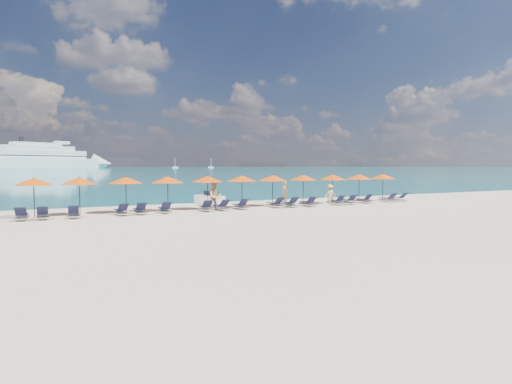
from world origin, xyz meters
name	(u,v)px	position (x,y,z in m)	size (l,w,h in m)	color
ground	(279,215)	(0.00, 0.00, 0.00)	(1400.00, 1400.00, 0.00)	beige
sea	(52,168)	(0.00, 660.00, 0.01)	(1600.00, 1300.00, 0.01)	#1FA9B2
cruise_ship	(55,159)	(0.01, 518.28, 10.60)	(143.42, 80.07, 40.75)	white
sailboat_near	(175,167)	(132.24, 488.92, 1.28)	(6.82, 2.27, 12.50)	white
sailboat_far	(211,167)	(183.55, 501.89, 1.30)	(6.89, 2.30, 12.63)	white
jetski	(210,199)	(-1.00, 8.91, 0.40)	(1.70, 2.88, 0.96)	silver
beachgoer_a	(285,193)	(3.57, 5.42, 0.89)	(0.65, 0.43, 1.79)	tan
beachgoer_b	(215,196)	(-2.23, 4.61, 0.91)	(0.89, 0.51, 1.82)	tan
beachgoer_c	(330,194)	(6.90, 4.36, 0.76)	(0.98, 0.45, 1.51)	tan
umbrella_0	(34,182)	(-12.81, 5.18, 2.02)	(2.10, 2.10, 2.28)	black
umbrella_1	(79,181)	(-10.43, 5.30, 2.02)	(2.10, 2.10, 2.28)	black
umbrella_2	(126,180)	(-7.79, 5.29, 2.02)	(2.10, 2.10, 2.28)	black
umbrella_3	(168,180)	(-5.22, 5.14, 2.02)	(2.10, 2.10, 2.28)	black
umbrella_4	(208,179)	(-2.53, 5.15, 2.02)	(2.10, 2.10, 2.28)	black
umbrella_5	(242,178)	(0.03, 5.26, 2.02)	(2.10, 2.10, 2.28)	black
umbrella_6	(273,178)	(2.47, 5.26, 2.02)	(2.10, 2.10, 2.28)	black
umbrella_7	(303,178)	(5.04, 5.21, 2.02)	(2.10, 2.10, 2.28)	black
umbrella_8	(333,177)	(7.68, 5.11, 2.02)	(2.10, 2.10, 2.28)	black
umbrella_9	(359,177)	(10.32, 5.18, 2.02)	(2.10, 2.10, 2.28)	black
umbrella_10	(383,176)	(12.92, 5.27, 2.02)	(2.10, 2.10, 2.28)	black
lounger_0	(22,216)	(-13.40, 4.08, 0.24)	(0.71, 1.73, 0.66)	silver
lounger_1	(43,215)	(-12.40, 4.06, 0.24)	(0.64, 1.71, 0.66)	silver
lounger_2	(74,214)	(-10.87, 3.97, 0.24)	(0.72, 1.73, 0.66)	silver
lounger_3	(121,211)	(-8.30, 4.09, 0.24)	(0.77, 1.75, 0.66)	silver
lounger_4	(140,210)	(-7.20, 4.15, 0.24)	(0.67, 1.72, 0.66)	silver
lounger_5	(165,209)	(-5.72, 4.07, 0.24)	(0.70, 1.73, 0.66)	silver
lounger_6	(205,208)	(-3.12, 4.01, 0.24)	(0.73, 1.74, 0.66)	silver
lounger_7	(221,207)	(-2.06, 3.99, 0.24)	(0.79, 1.75, 0.66)	silver
lounger_8	(240,206)	(-0.62, 4.15, 0.24)	(0.71, 1.73, 0.66)	silver
lounger_9	(275,204)	(2.07, 4.15, 0.24)	(0.73, 1.74, 0.66)	silver
lounger_10	(290,204)	(3.13, 3.93, 0.24)	(0.63, 1.70, 0.66)	silver
lounger_11	(308,203)	(4.58, 3.85, 0.24)	(0.72, 1.73, 0.66)	silver
lounger_12	(337,202)	(7.15, 3.91, 0.24)	(0.70, 1.73, 0.66)	silver
lounger_13	(348,201)	(8.24, 3.94, 0.24)	(0.66, 1.72, 0.66)	silver
lounger_14	(364,200)	(9.83, 4.05, 0.24)	(0.72, 1.74, 0.66)	silver
lounger_15	(388,199)	(12.36, 4.06, 0.24)	(0.73, 1.74, 0.66)	silver
lounger_16	(398,199)	(13.49, 4.09, 0.24)	(0.76, 1.74, 0.66)	silver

